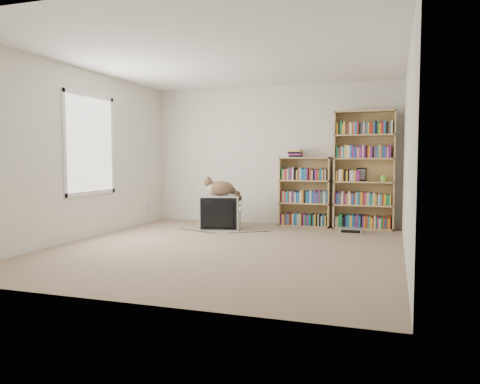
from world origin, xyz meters
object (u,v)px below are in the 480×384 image
(cat, at_px, (224,190))
(bookcase_tall, at_px, (364,174))
(bookcase_short, at_px, (305,195))
(crt_tv, at_px, (221,212))
(dvd_player, at_px, (351,230))

(cat, relative_size, bookcase_tall, 0.38)
(bookcase_tall, bearing_deg, cat, -160.29)
(bookcase_tall, relative_size, bookcase_short, 1.63)
(cat, height_order, bookcase_short, bookcase_short)
(bookcase_tall, bearing_deg, crt_tv, -161.91)
(crt_tv, relative_size, bookcase_short, 0.64)
(crt_tv, height_order, bookcase_short, bookcase_short)
(crt_tv, relative_size, bookcase_tall, 0.39)
(cat, distance_m, bookcase_short, 1.47)
(cat, bearing_deg, bookcase_tall, -3.50)
(bookcase_tall, height_order, dvd_player, bookcase_tall)
(crt_tv, bearing_deg, dvd_player, -7.71)
(crt_tv, height_order, cat, cat)
(crt_tv, height_order, bookcase_tall, bookcase_tall)
(crt_tv, xyz_separation_m, bookcase_tall, (2.30, 0.75, 0.65))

